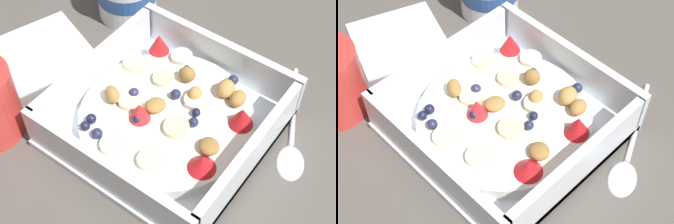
# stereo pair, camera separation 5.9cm
# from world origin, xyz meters

# --- Properties ---
(ground_plane) EXTENTS (2.40, 2.40, 0.00)m
(ground_plane) POSITION_xyz_m (0.00, 0.00, 0.00)
(ground_plane) COLOR #56514C
(fruit_bowl) EXTENTS (0.23, 0.23, 0.06)m
(fruit_bowl) POSITION_xyz_m (0.01, 0.00, 0.02)
(fruit_bowl) COLOR white
(fruit_bowl) RESTS_ON ground
(spoon) EXTENTS (0.09, 0.17, 0.01)m
(spoon) POSITION_xyz_m (0.14, 0.07, 0.00)
(spoon) COLOR silver
(spoon) RESTS_ON ground
(folded_napkin) EXTENTS (0.15, 0.15, 0.01)m
(folded_napkin) POSITION_xyz_m (-0.21, 0.01, 0.00)
(folded_napkin) COLOR silver
(folded_napkin) RESTS_ON ground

